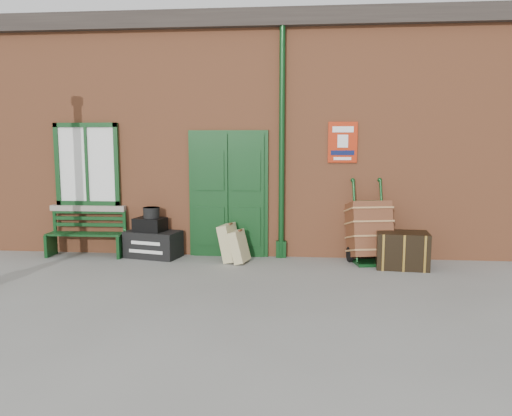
# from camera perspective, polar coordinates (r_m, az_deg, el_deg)

# --- Properties ---
(ground) EXTENTS (80.00, 80.00, 0.00)m
(ground) POSITION_cam_1_polar(r_m,az_deg,el_deg) (7.67, -2.50, -7.99)
(ground) COLOR gray
(ground) RESTS_ON ground
(station_building) EXTENTS (10.30, 4.30, 4.36)m
(station_building) POSITION_cam_1_polar(r_m,az_deg,el_deg) (10.86, -0.04, 8.12)
(station_building) COLOR #A95C36
(station_building) RESTS_ON ground
(bench) EXTENTS (1.38, 0.45, 0.85)m
(bench) POSITION_cam_1_polar(r_m,az_deg,el_deg) (9.55, -18.75, -2.66)
(bench) COLOR #0E3414
(bench) RESTS_ON ground
(houdini_trunk) EXTENTS (1.05, 0.73, 0.47)m
(houdini_trunk) POSITION_cam_1_polar(r_m,az_deg,el_deg) (9.15, -11.65, -4.06)
(houdini_trunk) COLOR black
(houdini_trunk) RESTS_ON ground
(strongbox) EXTENTS (0.60, 0.49, 0.24)m
(strongbox) POSITION_cam_1_polar(r_m,az_deg,el_deg) (9.10, -12.01, -1.85)
(strongbox) COLOR black
(strongbox) RESTS_ON houdini_trunk
(hatbox) EXTENTS (0.34, 0.34, 0.19)m
(hatbox) POSITION_cam_1_polar(r_m,az_deg,el_deg) (9.06, -11.87, -0.52)
(hatbox) COLOR black
(hatbox) RESTS_ON strongbox
(suitcase_back) EXTENTS (0.41, 0.51, 0.66)m
(suitcase_back) POSITION_cam_1_polar(r_m,az_deg,el_deg) (8.65, -3.05, -3.96)
(suitcase_back) COLOR tan
(suitcase_back) RESTS_ON ground
(suitcase_front) EXTENTS (0.38, 0.47, 0.57)m
(suitcase_front) POSITION_cam_1_polar(r_m,az_deg,el_deg) (8.54, -1.94, -4.42)
(suitcase_front) COLOR tan
(suitcase_front) RESTS_ON ground
(porter_trolley) EXTENTS (0.81, 0.85, 1.40)m
(porter_trolley) POSITION_cam_1_polar(r_m,az_deg,el_deg) (8.75, 12.80, -2.58)
(porter_trolley) COLOR #0E3815
(porter_trolley) RESTS_ON ground
(dark_trunk) EXTENTS (0.87, 0.61, 0.60)m
(dark_trunk) POSITION_cam_1_polar(r_m,az_deg,el_deg) (8.53, 16.37, -4.63)
(dark_trunk) COLOR black
(dark_trunk) RESTS_ON ground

